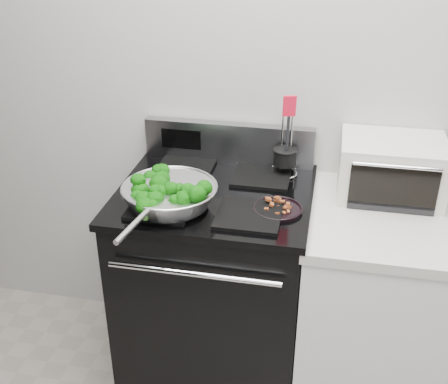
% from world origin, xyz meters
% --- Properties ---
extents(back_wall, '(4.00, 0.02, 2.70)m').
position_xyz_m(back_wall, '(0.00, 1.75, 1.35)').
color(back_wall, '#B6B5AD').
rests_on(back_wall, ground).
extents(gas_range, '(0.79, 0.69, 1.13)m').
position_xyz_m(gas_range, '(-0.30, 1.41, 0.49)').
color(gas_range, black).
rests_on(gas_range, floor).
extents(counter, '(0.62, 0.68, 0.92)m').
position_xyz_m(counter, '(0.39, 1.41, 0.46)').
color(counter, white).
rests_on(counter, floor).
extents(skillet, '(0.37, 0.58, 0.08)m').
position_xyz_m(skillet, '(-0.44, 1.25, 1.01)').
color(skillet, silver).
rests_on(skillet, gas_range).
extents(broccoli_pile, '(0.29, 0.29, 0.10)m').
position_xyz_m(broccoli_pile, '(-0.44, 1.25, 1.03)').
color(broccoli_pile, '#043104').
rests_on(broccoli_pile, skillet).
extents(bacon_plate, '(0.19, 0.19, 0.04)m').
position_xyz_m(bacon_plate, '(-0.03, 1.31, 0.97)').
color(bacon_plate, black).
rests_on(bacon_plate, gas_range).
extents(utensil_holder, '(0.12, 0.12, 0.36)m').
position_xyz_m(utensil_holder, '(-0.04, 1.63, 1.01)').
color(utensil_holder, silver).
rests_on(utensil_holder, gas_range).
extents(toaster_oven, '(0.41, 0.32, 0.24)m').
position_xyz_m(toaster_oven, '(0.39, 1.59, 1.04)').
color(toaster_oven, silver).
rests_on(toaster_oven, counter).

